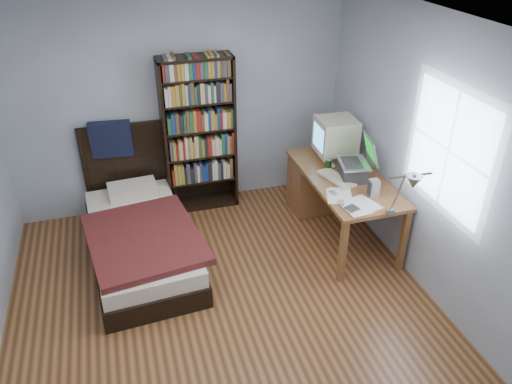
# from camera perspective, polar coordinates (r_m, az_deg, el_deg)

# --- Properties ---
(room) EXTENTS (4.20, 4.24, 2.50)m
(room) POSITION_cam_1_polar(r_m,az_deg,el_deg) (3.86, -3.53, -0.32)
(room) COLOR #4E3017
(room) RESTS_ON ground
(desk) EXTENTS (0.75, 1.57, 0.73)m
(desk) POSITION_cam_1_polar(r_m,az_deg,el_deg) (5.79, 7.96, 1.04)
(desk) COLOR brown
(desk) RESTS_ON floor
(crt_monitor) EXTENTS (0.43, 0.40, 0.48)m
(crt_monitor) POSITION_cam_1_polar(r_m,az_deg,el_deg) (5.54, 9.02, 6.32)
(crt_monitor) COLOR beige
(crt_monitor) RESTS_ON desk
(laptop) EXTENTS (0.43, 0.42, 0.45)m
(laptop) POSITION_cam_1_polar(r_m,az_deg,el_deg) (5.22, 11.21, 2.74)
(laptop) COLOR #2D2D30
(laptop) RESTS_ON desk
(desk_lamp) EXTENTS (0.26, 0.57, 0.67)m
(desk_lamp) POSITION_cam_1_polar(r_m,az_deg,el_deg) (4.14, 17.22, 0.79)
(desk_lamp) COLOR #99999E
(desk_lamp) RESTS_ON desk
(keyboard) EXTENTS (0.29, 0.47, 0.04)m
(keyboard) POSITION_cam_1_polar(r_m,az_deg,el_deg) (5.21, 9.18, 1.53)
(keyboard) COLOR beige
(keyboard) RESTS_ON desk
(speaker) EXTENTS (0.09, 0.09, 0.17)m
(speaker) POSITION_cam_1_polar(r_m,az_deg,el_deg) (4.96, 13.32, 0.46)
(speaker) COLOR gray
(speaker) RESTS_ON desk
(soda_can) EXTENTS (0.06, 0.06, 0.11)m
(soda_can) POSITION_cam_1_polar(r_m,az_deg,el_deg) (5.39, 8.28, 3.13)
(soda_can) COLOR #073709
(soda_can) RESTS_ON desk
(mouse) EXTENTS (0.07, 0.12, 0.04)m
(mouse) POSITION_cam_1_polar(r_m,az_deg,el_deg) (5.46, 8.65, 3.08)
(mouse) COLOR silver
(mouse) RESTS_ON desk
(phone_silver) EXTENTS (0.05, 0.09, 0.02)m
(phone_silver) POSITION_cam_1_polar(r_m,az_deg,el_deg) (4.95, 8.79, -0.11)
(phone_silver) COLOR #B7B7BC
(phone_silver) RESTS_ON desk
(phone_grey) EXTENTS (0.08, 0.10, 0.02)m
(phone_grey) POSITION_cam_1_polar(r_m,az_deg,el_deg) (4.80, 9.74, -1.25)
(phone_grey) COLOR gray
(phone_grey) RESTS_ON desk
(external_drive) EXTENTS (0.13, 0.13, 0.02)m
(external_drive) POSITION_cam_1_polar(r_m,az_deg,el_deg) (4.72, 10.93, -1.92)
(external_drive) COLOR gray
(external_drive) RESTS_ON desk
(bookshelf) EXTENTS (0.82, 0.30, 1.81)m
(bookshelf) POSITION_cam_1_polar(r_m,az_deg,el_deg) (5.74, -6.51, 6.43)
(bookshelf) COLOR black
(bookshelf) RESTS_ON floor
(bed) EXTENTS (1.18, 2.07, 1.16)m
(bed) POSITION_cam_1_polar(r_m,az_deg,el_deg) (5.29, -13.15, -4.60)
(bed) COLOR black
(bed) RESTS_ON floor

